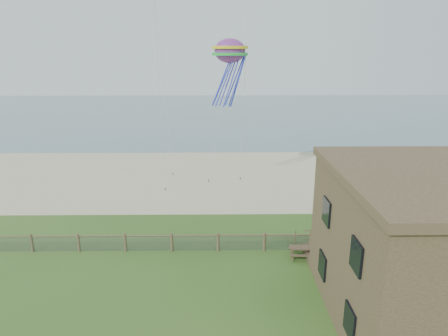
{
  "coord_description": "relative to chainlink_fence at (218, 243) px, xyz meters",
  "views": [
    {
      "loc": [
        0.1,
        -17.4,
        12.53
      ],
      "look_at": [
        0.41,
        8.0,
        5.03
      ],
      "focal_mm": 32.0,
      "sensor_mm": 36.0,
      "label": 1
    }
  ],
  "objects": [
    {
      "name": "ocean",
      "position": [
        0.0,
        60.0,
        -0.55
      ],
      "size": [
        160.0,
        68.0,
        0.02
      ],
      "primitive_type": "cube",
      "color": "slate",
      "rests_on": "ground"
    },
    {
      "name": "sand_beach",
      "position": [
        0.0,
        16.0,
        -0.55
      ],
      "size": [
        72.0,
        20.0,
        0.02
      ],
      "primitive_type": "cube",
      "color": "#C0B58B",
      "rests_on": "ground"
    },
    {
      "name": "picnic_table",
      "position": [
        5.26,
        -1.0,
        -0.22
      ],
      "size": [
        1.65,
        1.28,
        0.67
      ],
      "primitive_type": null,
      "rotation": [
        0.0,
        0.0,
        -0.06
      ],
      "color": "brown",
      "rests_on": "ground"
    },
    {
      "name": "chainlink_fence",
      "position": [
        0.0,
        0.0,
        0.0
      ],
      "size": [
        36.2,
        0.2,
        1.25
      ],
      "primitive_type": null,
      "color": "brown",
      "rests_on": "ground"
    },
    {
      "name": "motel_deck",
      "position": [
        13.0,
        -1.0,
        -0.3
      ],
      "size": [
        15.0,
        2.0,
        0.5
      ],
      "primitive_type": "cube",
      "color": "brown",
      "rests_on": "ground"
    },
    {
      "name": "ground",
      "position": [
        0.0,
        -6.0,
        -0.55
      ],
      "size": [
        160.0,
        160.0,
        0.0
      ],
      "primitive_type": "plane",
      "color": "#30541D",
      "rests_on": "ground"
    },
    {
      "name": "octopus_kite",
      "position": [
        1.01,
        11.3,
        10.35
      ],
      "size": [
        3.37,
        2.64,
        6.26
      ],
      "primitive_type": null,
      "rotation": [
        0.0,
        0.0,
        0.17
      ],
      "color": "red"
    }
  ]
}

